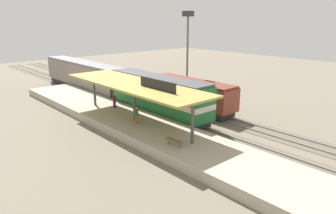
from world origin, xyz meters
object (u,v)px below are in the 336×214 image
passenger_carriage_single (83,75)px  freight_car (192,94)px  locomotive (158,95)px  light_mast (188,37)px  person_walking (114,100)px  person_waiting (137,115)px  platform_bench (174,140)px

passenger_carriage_single → freight_car: bearing=-76.2°
freight_car → locomotive: bearing=170.4°
locomotive → light_mast: 10.36m
light_mast → person_walking: (-11.46, 0.19, -6.54)m
freight_car → person_walking: size_ratio=7.02×
freight_car → person_walking: 9.28m
passenger_carriage_single → freight_car: passenger_carriage_single is taller
passenger_carriage_single → person_walking: size_ratio=11.70×
locomotive → person_waiting: size_ratio=8.44×
light_mast → person_walking: light_mast is taller
platform_bench → passenger_carriage_single: passenger_carriage_single is taller
platform_bench → locomotive: 11.03m
locomotive → light_mast: light_mast is taller
locomotive → person_waiting: locomotive is taller
freight_car → passenger_carriage_single: bearing=103.8°
freight_car → light_mast: size_ratio=1.03×
locomotive → person_waiting: bearing=-150.8°
platform_bench → locomotive: size_ratio=0.12×
person_waiting → light_mast: bearing=25.3°
light_mast → person_waiting: bearing=-154.7°
platform_bench → light_mast: 19.88m
locomotive → light_mast: (7.80, 3.25, 5.99)m
person_walking → person_waiting: bearing=-102.9°
platform_bench → light_mast: bearing=42.0°
person_walking → platform_bench: bearing=-100.5°
locomotive → freight_car: 4.69m
light_mast → person_walking: bearing=179.1°
platform_bench → person_walking: size_ratio=0.99×
locomotive → platform_bench: bearing=-123.1°
freight_car → person_waiting: 9.93m
light_mast → person_waiting: (-12.91, -6.11, -6.54)m
person_waiting → person_walking: bearing=77.1°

